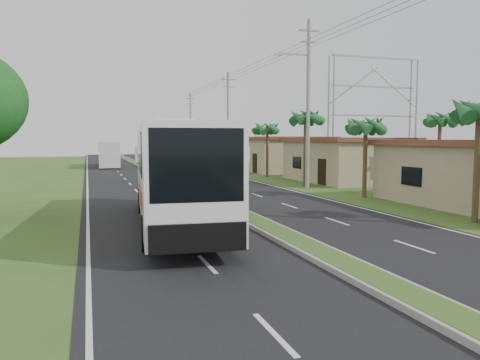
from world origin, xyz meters
name	(u,v)px	position (x,y,z in m)	size (l,w,h in m)	color
ground	(318,255)	(0.00, 0.00, 0.00)	(180.00, 180.00, 0.00)	#39551F
road_asphalt	(186,189)	(0.00, 20.00, 0.01)	(14.00, 160.00, 0.02)	black
median_strip	(186,188)	(0.00, 20.00, 0.10)	(1.20, 160.00, 0.18)	gray
lane_edge_left	(87,192)	(-6.70, 20.00, 0.00)	(0.12, 160.00, 0.01)	silver
lane_edge_right	(274,186)	(6.70, 20.00, 0.00)	(0.12, 160.00, 0.01)	silver
shop_mid	(345,159)	(14.00, 22.00, 1.86)	(7.60, 10.60, 3.67)	tan
shop_far	(280,154)	(14.00, 36.00, 1.93)	(8.60, 11.60, 3.82)	tan
palm_verge_a	(479,111)	(9.00, 3.00, 4.74)	(2.40, 2.40, 5.45)	#473321
palm_verge_b	(366,126)	(9.40, 12.00, 4.36)	(2.40, 2.40, 5.05)	#473321
palm_verge_c	(306,118)	(8.80, 19.00, 5.12)	(2.40, 2.40, 5.85)	#473321
palm_verge_d	(267,128)	(9.30, 28.00, 4.55)	(2.40, 2.40, 5.25)	#473321
palm_behind_shop	(440,120)	(17.50, 15.00, 4.93)	(2.40, 2.40, 5.65)	#473321
utility_pole_b	(308,101)	(8.47, 18.00, 6.26)	(3.20, 0.28, 12.00)	gray
utility_pole_c	(228,120)	(8.50, 38.00, 5.67)	(1.60, 0.28, 11.00)	gray
utility_pole_d	(191,127)	(8.50, 58.00, 5.42)	(1.60, 0.28, 10.50)	gray
billboard_lattice	(373,108)	(22.00, 30.00, 6.82)	(10.18, 1.18, 12.07)	gray
coach_bus_main	(175,167)	(-3.25, 6.33, 2.41)	(4.03, 13.73, 4.38)	white
coach_bus_far	(109,152)	(-4.04, 49.80, 1.85)	(2.67, 11.25, 3.26)	silver
motorcyclist	(216,201)	(-1.45, 6.60, 0.91)	(1.66, 0.89, 2.38)	black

